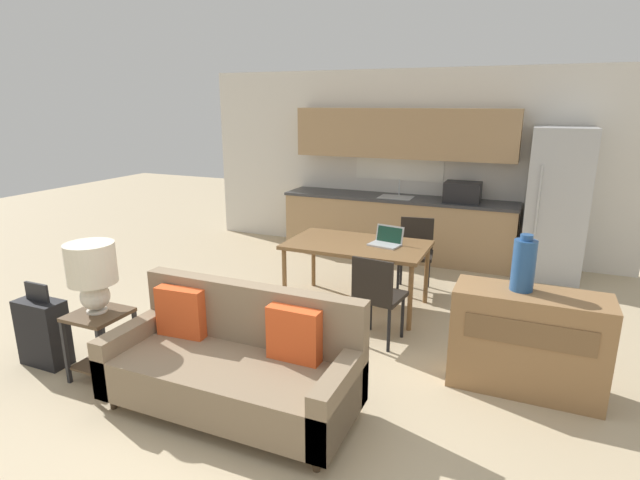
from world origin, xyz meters
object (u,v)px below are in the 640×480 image
(dining_chair_far_right, at_px, (415,250))
(suitcase, at_px, (43,332))
(vase, at_px, (524,265))
(dining_chair_near_right, at_px, (377,294))
(refrigerator, at_px, (556,204))
(table_lamp, at_px, (92,270))
(credenza, at_px, (527,341))
(laptop, at_px, (387,240))
(couch, at_px, (236,364))
(side_table, at_px, (101,334))
(dining_table, at_px, (357,249))

(dining_chair_far_right, relative_size, suitcase, 1.16)
(vase, height_order, dining_chair_near_right, vase)
(refrigerator, relative_size, dining_chair_near_right, 2.22)
(refrigerator, height_order, table_lamp, refrigerator)
(credenza, height_order, dining_chair_near_right, dining_chair_near_right)
(credenza, xyz_separation_m, laptop, (-1.49, 1.16, 0.37))
(table_lamp, height_order, laptop, table_lamp)
(couch, relative_size, dining_chair_far_right, 2.14)
(side_table, bearing_deg, couch, 4.22)
(refrigerator, xyz_separation_m, credenza, (-0.21, -3.04, -0.56))
(credenza, xyz_separation_m, vase, (-0.09, 0.03, 0.62))
(couch, relative_size, vase, 4.20)
(side_table, distance_m, suitcase, 0.65)
(table_lamp, xyz_separation_m, suitcase, (-0.61, -0.05, -0.63))
(vase, bearing_deg, laptop, 141.06)
(refrigerator, bearing_deg, side_table, -129.05)
(side_table, height_order, dining_chair_near_right, dining_chair_near_right)
(vase, distance_m, laptop, 1.81)
(suitcase, bearing_deg, table_lamp, 4.99)
(table_lamp, distance_m, dining_chair_far_right, 3.63)
(dining_table, bearing_deg, table_lamp, -122.79)
(laptop, relative_size, suitcase, 0.48)
(couch, xyz_separation_m, dining_chair_near_right, (0.67, 1.39, 0.16))
(refrigerator, relative_size, suitcase, 2.58)
(credenza, distance_m, laptop, 1.92)
(credenza, relative_size, dining_chair_near_right, 1.32)
(dining_table, height_order, vase, vase)
(credenza, xyz_separation_m, suitcase, (-3.87, -1.23, -0.11))
(table_lamp, xyz_separation_m, dining_chair_far_right, (1.94, 3.04, -0.43))
(side_table, height_order, laptop, laptop)
(dining_table, height_order, credenza, credenza)
(refrigerator, xyz_separation_m, vase, (-0.30, -3.02, 0.06))
(dining_table, distance_m, credenza, 2.11)
(suitcase, bearing_deg, laptop, 45.10)
(refrigerator, bearing_deg, suitcase, -133.64)
(dining_table, distance_m, dining_chair_near_right, 0.94)
(side_table, distance_m, dining_chair_far_right, 3.61)
(side_table, xyz_separation_m, vase, (3.14, 1.22, 0.65))
(dining_chair_near_right, xyz_separation_m, laptop, (-0.17, 0.87, 0.28))
(dining_chair_near_right, relative_size, laptop, 2.41)
(dining_table, bearing_deg, side_table, -122.15)
(credenza, height_order, laptop, laptop)
(table_lamp, relative_size, dining_chair_far_right, 0.66)
(couch, distance_m, laptop, 2.36)
(credenza, bearing_deg, laptop, 142.11)
(table_lamp, bearing_deg, vase, 20.90)
(refrigerator, height_order, laptop, refrigerator)
(suitcase, bearing_deg, dining_chair_far_right, 50.54)
(side_table, xyz_separation_m, laptop, (1.74, 2.35, 0.40))
(refrigerator, distance_m, couch, 4.73)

